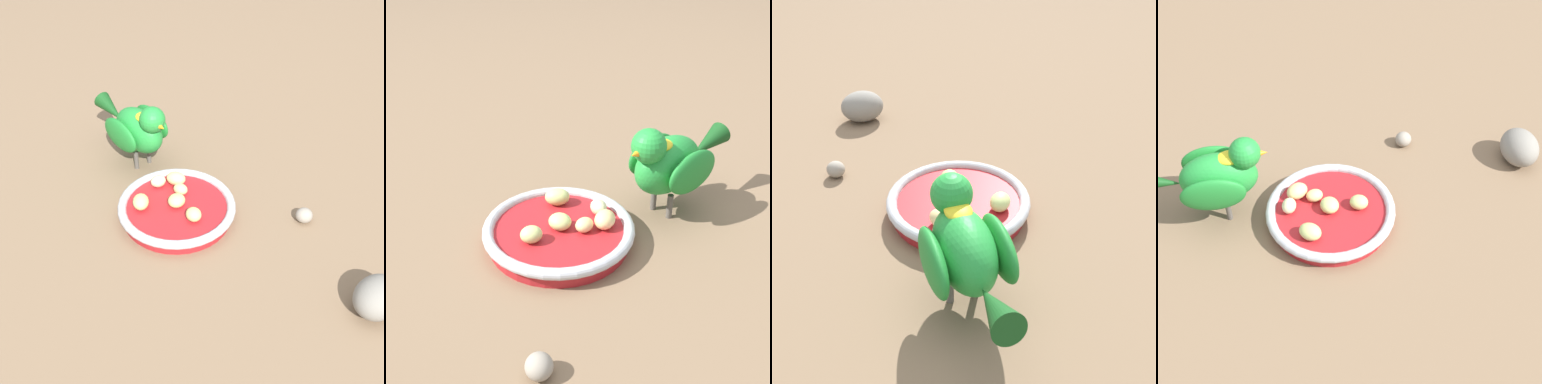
{
  "view_description": "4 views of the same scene",
  "coord_description": "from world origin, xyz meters",
  "views": [
    {
      "loc": [
        -0.63,
        0.0,
        0.59
      ],
      "look_at": [
        0.02,
        -0.02,
        0.05
      ],
      "focal_mm": 47.25,
      "sensor_mm": 36.0,
      "label": 1
    },
    {
      "loc": [
        0.02,
        -0.54,
        0.4
      ],
      "look_at": [
        0.05,
        0.02,
        0.06
      ],
      "focal_mm": 46.13,
      "sensor_mm": 36.0,
      "label": 2
    },
    {
      "loc": [
        0.55,
        0.21,
        0.43
      ],
      "look_at": [
        0.03,
        0.01,
        0.04
      ],
      "focal_mm": 46.41,
      "sensor_mm": 36.0,
      "label": 3
    },
    {
      "loc": [
        -0.3,
        0.51,
        0.69
      ],
      "look_at": [
        0.01,
        -0.03,
        0.04
      ],
      "focal_mm": 54.28,
      "sensor_mm": 36.0,
      "label": 4
    }
  ],
  "objects": [
    {
      "name": "apple_piece_2",
      "position": [
        0.02,
        0.0,
        0.03
      ],
      "size": [
        0.04,
        0.04,
        0.02
      ],
      "primitive_type": "ellipsoid",
      "rotation": [
        0.0,
        0.0,
        5.62
      ],
      "color": "#C6D17A",
      "rests_on": "feeding_bowl"
    },
    {
      "name": "apple_piece_0",
      "position": [
        0.06,
        -0.01,
        0.03
      ],
      "size": [
        0.03,
        0.03,
        0.02
      ],
      "primitive_type": "ellipsoid",
      "rotation": [
        0.0,
        0.0,
        4.02
      ],
      "color": "#E5C67F",
      "rests_on": "feeding_bowl"
    },
    {
      "name": "apple_piece_4",
      "position": [
        0.08,
        -0.0,
        0.03
      ],
      "size": [
        0.04,
        0.04,
        0.02
      ],
      "primitive_type": "ellipsoid",
      "rotation": [
        0.0,
        0.0,
        4.33
      ],
      "color": "#E5C67F",
      "rests_on": "feeding_bowl"
    },
    {
      "name": "feeding_bowl",
      "position": [
        0.02,
        -0.0,
        0.02
      ],
      "size": [
        0.2,
        0.2,
        0.03
      ],
      "color": "#AD1E23",
      "rests_on": "ground_plane"
    },
    {
      "name": "apple_piece_1",
      "position": [
        -0.01,
        -0.03,
        0.03
      ],
      "size": [
        0.04,
        0.03,
        0.02
      ],
      "primitive_type": "ellipsoid",
      "rotation": [
        0.0,
        0.0,
        0.34
      ],
      "color": "#C6D17A",
      "rests_on": "feeding_bowl"
    },
    {
      "name": "apple_piece_3",
      "position": [
        0.08,
        0.03,
        0.03
      ],
      "size": [
        0.03,
        0.03,
        0.02
      ],
      "primitive_type": "ellipsoid",
      "rotation": [
        0.0,
        0.0,
        5.11
      ],
      "color": "beige",
      "rests_on": "feeding_bowl"
    },
    {
      "name": "parrot",
      "position": [
        0.18,
        0.07,
        0.08
      ],
      "size": [
        0.18,
        0.16,
        0.14
      ],
      "rotation": [
        0.0,
        0.0,
        -2.47
      ],
      "color": "#59544C",
      "rests_on": "ground_plane"
    },
    {
      "name": "pebble_0",
      "position": [
        0.0,
        -0.22,
        0.01
      ],
      "size": [
        0.03,
        0.03,
        0.03
      ],
      "primitive_type": "ellipsoid",
      "rotation": [
        0.0,
        0.0,
        1.51
      ],
      "color": "gray",
      "rests_on": "ground_plane"
    },
    {
      "name": "ground_plane",
      "position": [
        0.0,
        0.0,
        0.0
      ],
      "size": [
        4.0,
        4.0,
        0.0
      ],
      "primitive_type": "plane",
      "color": "#7A6047"
    },
    {
      "name": "apple_piece_5",
      "position": [
        0.02,
        0.06,
        0.03
      ],
      "size": [
        0.04,
        0.03,
        0.02
      ],
      "primitive_type": "ellipsoid",
      "rotation": [
        0.0,
        0.0,
        0.02
      ],
      "color": "#C6D17A",
      "rests_on": "feeding_bowl"
    }
  ]
}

